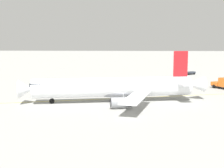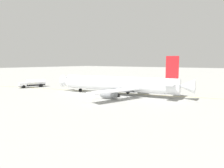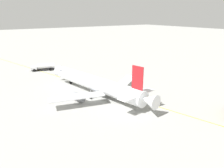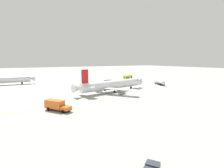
{
  "view_description": "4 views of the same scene",
  "coord_description": "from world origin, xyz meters",
  "px_view_note": "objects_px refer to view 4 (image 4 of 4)",
  "views": [
    {
      "loc": [
        64.69,
        1.04,
        13.59
      ],
      "look_at": [
        -1.28,
        -2.11,
        4.15
      ],
      "focal_mm": 50.64,
      "sensor_mm": 36.0,
      "label": 1
    },
    {
      "loc": [
        45.42,
        32.06,
        9.53
      ],
      "look_at": [
        -4.66,
        -5.59,
        2.78
      ],
      "focal_mm": 33.19,
      "sensor_mm": 36.0,
      "label": 2
    },
    {
      "loc": [
        26.17,
        48.91,
        22.43
      ],
      "look_at": [
        -6.01,
        1.34,
        3.39
      ],
      "focal_mm": 34.21,
      "sensor_mm": 36.0,
      "label": 3
    },
    {
      "loc": [
        -72.04,
        39.54,
        14.81
      ],
      "look_at": [
        -1.76,
        -2.35,
        3.45
      ],
      "focal_mm": 27.72,
      "sensor_mm": 36.0,
      "label": 4
    }
  ],
  "objects_px": {
    "fire_tender_truck": "(128,76)",
    "fuel_tanker_truck": "(160,82)",
    "pushback_tug_truck": "(108,80)",
    "airliner_main": "(112,85)",
    "catering_truck_truck": "(56,105)"
  },
  "relations": [
    {
      "from": "fire_tender_truck",
      "to": "fuel_tanker_truck",
      "type": "relative_size",
      "value": 1.07
    },
    {
      "from": "pushback_tug_truck",
      "to": "airliner_main",
      "type": "bearing_deg",
      "value": 70.03
    },
    {
      "from": "catering_truck_truck",
      "to": "pushback_tug_truck",
      "type": "xyz_separation_m",
      "value": [
        55.27,
        -48.6,
        -0.86
      ]
    },
    {
      "from": "airliner_main",
      "to": "fuel_tanker_truck",
      "type": "distance_m",
      "value": 36.63
    },
    {
      "from": "catering_truck_truck",
      "to": "fuel_tanker_truck",
      "type": "distance_m",
      "value": 69.91
    },
    {
      "from": "pushback_tug_truck",
      "to": "fuel_tanker_truck",
      "type": "distance_m",
      "value": 37.05
    },
    {
      "from": "airliner_main",
      "to": "pushback_tug_truck",
      "type": "xyz_separation_m",
      "value": [
        36.92,
        -18.8,
        -2.27
      ]
    },
    {
      "from": "airliner_main",
      "to": "fuel_tanker_truck",
      "type": "bearing_deg",
      "value": -3.7
    },
    {
      "from": "fire_tender_truck",
      "to": "fuel_tanker_truck",
      "type": "distance_m",
      "value": 40.82
    },
    {
      "from": "airliner_main",
      "to": "fuel_tanker_truck",
      "type": "height_order",
      "value": "airliner_main"
    },
    {
      "from": "fuel_tanker_truck",
      "to": "fire_tender_truck",
      "type": "bearing_deg",
      "value": 11.14
    },
    {
      "from": "catering_truck_truck",
      "to": "fire_tender_truck",
      "type": "height_order",
      "value": "catering_truck_truck"
    },
    {
      "from": "pushback_tug_truck",
      "to": "fuel_tanker_truck",
      "type": "xyz_separation_m",
      "value": [
        -32.62,
        -17.55,
        0.77
      ]
    },
    {
      "from": "airliner_main",
      "to": "fire_tender_truck",
      "type": "relative_size",
      "value": 3.96
    },
    {
      "from": "catering_truck_truck",
      "to": "fire_tender_truck",
      "type": "xyz_separation_m",
      "value": [
        63.1,
        -71.56,
        -0.14
      ]
    }
  ]
}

